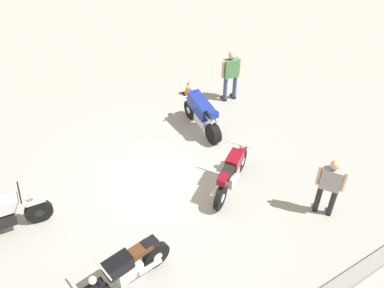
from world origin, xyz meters
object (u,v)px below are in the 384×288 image
Objects in this scene: person_in_green_shirt at (231,73)px; traffic_cone at (188,88)px; motorcycle_blue_sportbike at (202,113)px; motorcycle_black_cruiser at (127,269)px; motorcycle_maroon_cruiser at (231,173)px; person_in_gray_shirt at (330,184)px; motorcycle_silver_cruiser at (3,216)px.

traffic_cone is (1.00, -0.97, -0.74)m from person_in_green_shirt.
motorcycle_black_cruiser is at bearing 134.50° from motorcycle_blue_sportbike.
motorcycle_blue_sportbike reaches higher than traffic_cone.
motorcycle_maroon_cruiser is 3.57m from motorcycle_black_cruiser.
motorcycle_black_cruiser is 1.20× the size of person_in_green_shirt.
motorcycle_maroon_cruiser is 2.35m from person_in_gray_shirt.
motorcycle_maroon_cruiser is 4.09m from person_in_green_shirt.
traffic_cone is at bearing 39.02° from motorcycle_maroon_cruiser.
motorcycle_blue_sportbike reaches higher than motorcycle_silver_cruiser.
person_in_gray_shirt is 0.96× the size of person_in_green_shirt.
motorcycle_silver_cruiser reaches higher than traffic_cone.
person_in_green_shirt reaches higher than person_in_gray_shirt.
motorcycle_maroon_cruiser is 4.49m from traffic_cone.
person_in_gray_shirt is (-0.71, 4.28, 0.35)m from motorcycle_blue_sportbike.
motorcycle_silver_cruiser is 1.26× the size of person_in_gray_shirt.
traffic_cone is at bearing 54.93° from person_in_green_shirt.
motorcycle_black_cruiser is (-1.78, 2.70, 0.00)m from motorcycle_silver_cruiser.
person_in_green_shirt is (-0.94, -5.14, 0.05)m from person_in_gray_shirt.
motorcycle_black_cruiser is (3.38, 1.14, 0.00)m from motorcycle_maroon_cruiser.
motorcycle_black_cruiser is 1.25× the size of person_in_gray_shirt.
traffic_cone is (-0.66, -1.82, -0.33)m from motorcycle_blue_sportbike.
person_in_green_shirt is at bearing 19.73° from motorcycle_silver_cruiser.
motorcycle_maroon_cruiser is 1.09× the size of person_in_gray_shirt.
person_in_green_shirt is 3.28× the size of traffic_cone.
person_in_gray_shirt is at bearing -167.42° from motorcycle_blue_sportbike.
motorcycle_maroon_cruiser and motorcycle_black_cruiser have the same top height.
person_in_green_shirt is (-1.66, -0.86, 0.41)m from motorcycle_blue_sportbike.
person_in_green_shirt reaches higher than motorcycle_black_cruiser.
traffic_cone is (-6.52, -2.71, -0.26)m from motorcycle_silver_cruiser.
person_in_gray_shirt is (-1.41, 1.83, 0.43)m from motorcycle_maroon_cruiser.
person_in_gray_shirt reaches higher than motorcycle_black_cruiser.
motorcycle_black_cruiser is 7.27m from person_in_green_shirt.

